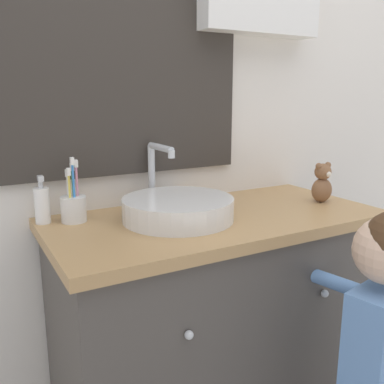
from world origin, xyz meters
name	(u,v)px	position (x,y,z in m)	size (l,w,h in m)	color
wall_back	(178,54)	(0.01, 0.62, 1.30)	(3.20, 0.18, 2.50)	silver
vanity_counter	(215,325)	(0.00, 0.34, 0.39)	(1.07, 0.52, 0.78)	#4C4742
sink_basin	(178,207)	(-0.13, 0.36, 0.82)	(0.34, 0.39, 0.22)	white
toothbrush_holder	(74,206)	(-0.42, 0.50, 0.83)	(0.08, 0.08, 0.20)	silver
soap_dispenser	(42,205)	(-0.50, 0.52, 0.84)	(0.04, 0.04, 0.15)	white
child_figure	(378,337)	(0.19, -0.14, 0.55)	(0.21, 0.44, 0.89)	slate
teddy_bear	(322,183)	(0.42, 0.31, 0.85)	(0.08, 0.07, 0.14)	brown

